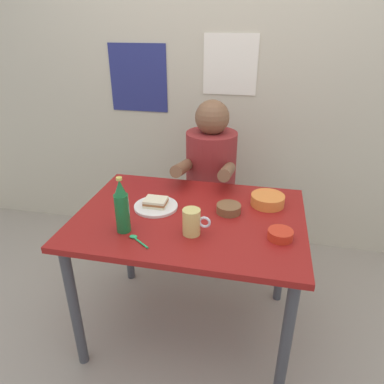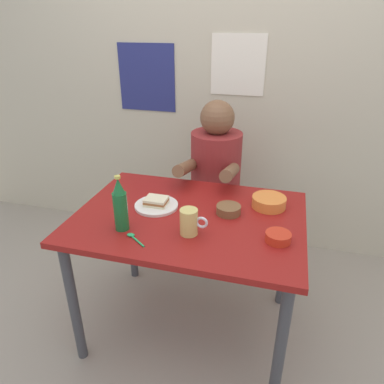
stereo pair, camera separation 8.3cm
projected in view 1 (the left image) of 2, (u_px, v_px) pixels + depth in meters
name	position (u px, v px, depth m)	size (l,w,h in m)	color
ground_plane	(190.00, 326.00, 2.05)	(6.00, 6.00, 0.00)	gray
wall_back	(223.00, 68.00, 2.40)	(4.40, 0.09, 2.60)	#BCB299
dining_table	(190.00, 231.00, 1.76)	(1.10, 0.80, 0.74)	maroon
stool	(210.00, 220.00, 2.45)	(0.34, 0.34, 0.45)	#4C4C51
person_seated	(211.00, 164.00, 2.25)	(0.33, 0.56, 0.72)	maroon
plate_orange	(156.00, 206.00, 1.78)	(0.22, 0.22, 0.01)	silver
sandwich	(156.00, 202.00, 1.77)	(0.11, 0.09, 0.04)	beige
beer_mug	(192.00, 222.00, 1.54)	(0.13, 0.08, 0.12)	#D1BC66
beer_bottle	(122.00, 207.00, 1.54)	(0.06, 0.06, 0.26)	#19602D
condiment_bowl_brown	(229.00, 208.00, 1.73)	(0.12, 0.12, 0.04)	brown
sauce_bowl_chili	(280.00, 234.00, 1.53)	(0.11, 0.11, 0.04)	red
soup_bowl_orange	(268.00, 200.00, 1.80)	(0.17, 0.17, 0.05)	orange
spoon	(136.00, 239.00, 1.52)	(0.11, 0.08, 0.01)	#26A559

